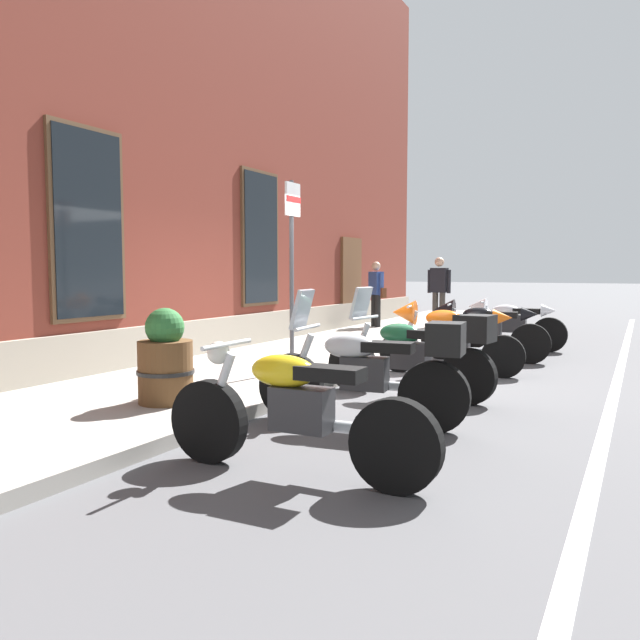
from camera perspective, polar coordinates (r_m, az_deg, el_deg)
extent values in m
plane|color=#4C4C4F|center=(8.79, 3.67, -5.32)|extent=(140.00, 140.00, 0.00)
cube|color=gray|center=(9.47, -4.64, -4.20)|extent=(26.53, 2.98, 0.13)
cube|color=silver|center=(8.08, 25.08, -6.59)|extent=(26.53, 0.12, 0.01)
cube|color=maroon|center=(12.77, -23.34, 18.27)|extent=(20.53, 6.11, 9.22)
cube|color=gray|center=(10.27, -11.54, -2.00)|extent=(20.53, 0.10, 0.70)
cube|color=#513823|center=(8.74, -20.40, 8.17)|extent=(1.22, 0.06, 2.52)
cube|color=black|center=(8.72, -20.26, 8.18)|extent=(1.10, 0.03, 2.40)
cube|color=#513823|center=(11.90, -5.49, 7.40)|extent=(1.22, 0.06, 2.52)
cube|color=black|center=(11.88, -5.36, 7.41)|extent=(1.10, 0.03, 2.40)
cube|color=brown|center=(15.49, 2.85, 3.24)|extent=(1.10, 0.08, 2.30)
cylinder|color=black|center=(5.04, -10.07, -9.05)|extent=(0.13, 0.65, 0.65)
cylinder|color=black|center=(4.33, 6.93, -11.30)|extent=(0.13, 0.65, 0.65)
cylinder|color=silver|center=(4.93, -9.17, -6.40)|extent=(0.07, 0.31, 0.63)
cube|color=#28282B|center=(4.57, -1.70, -8.09)|extent=(0.23, 0.44, 0.32)
ellipsoid|color=gold|center=(4.59, -3.37, -4.66)|extent=(0.27, 0.52, 0.24)
cube|color=black|center=(4.41, 0.93, -4.89)|extent=(0.23, 0.48, 0.10)
cylinder|color=silver|center=(4.83, -8.46, -2.20)|extent=(0.62, 0.05, 0.04)
cylinder|color=silver|center=(4.58, 2.38, -9.75)|extent=(0.10, 0.45, 0.09)
sphere|color=silver|center=(4.88, -9.22, -2.97)|extent=(0.18, 0.18, 0.18)
cylinder|color=black|center=(6.36, -2.64, -6.06)|extent=(0.20, 0.68, 0.67)
cylinder|color=black|center=(5.95, 10.34, -6.88)|extent=(0.20, 0.68, 0.67)
cylinder|color=silver|center=(6.28, -1.81, -3.95)|extent=(0.10, 0.31, 0.62)
cube|color=#28282B|center=(6.07, 4.09, -4.86)|extent=(0.27, 0.46, 0.32)
ellipsoid|color=#B7BABF|center=(6.08, 2.75, -2.41)|extent=(0.32, 0.55, 0.24)
cube|color=black|center=(5.97, 6.22, -2.46)|extent=(0.27, 0.50, 0.10)
cylinder|color=silver|center=(6.21, -1.13, -0.68)|extent=(0.62, 0.11, 0.04)
cylinder|color=silver|center=(6.13, 7.11, -6.03)|extent=(0.14, 0.46, 0.09)
cube|color=#B2BCC6|center=(6.22, -1.65, 0.99)|extent=(0.37, 0.18, 0.40)
cube|color=black|center=(5.85, 11.38, -1.68)|extent=(0.39, 0.36, 0.30)
cylinder|color=black|center=(7.87, 2.96, -4.12)|extent=(0.19, 0.65, 0.64)
cylinder|color=black|center=(7.23, 13.35, -5.02)|extent=(0.19, 0.65, 0.64)
cylinder|color=silver|center=(7.79, 3.60, -2.42)|extent=(0.10, 0.31, 0.61)
cube|color=#28282B|center=(7.47, 8.30, -3.24)|extent=(0.27, 0.46, 0.32)
ellipsoid|color=#195633|center=(7.51, 7.28, -1.23)|extent=(0.31, 0.55, 0.24)
cube|color=black|center=(7.35, 9.94, -1.31)|extent=(0.27, 0.50, 0.10)
cylinder|color=silver|center=(7.72, 4.13, 0.21)|extent=(0.62, 0.10, 0.04)
cylinder|color=silver|center=(7.48, 10.76, -4.27)|extent=(0.14, 0.46, 0.09)
cube|color=#B2BCC6|center=(7.73, 3.75, 1.56)|extent=(0.37, 0.18, 0.40)
cube|color=black|center=(7.13, 14.19, -0.76)|extent=(0.39, 0.36, 0.30)
cylinder|color=black|center=(9.36, 7.30, -2.88)|extent=(0.19, 0.61, 0.60)
cylinder|color=black|center=(9.13, 16.34, -3.21)|extent=(0.19, 0.61, 0.60)
cylinder|color=silver|center=(9.30, 7.91, -1.18)|extent=(0.11, 0.34, 0.69)
cube|color=#28282B|center=(9.19, 12.09, -1.95)|extent=(0.27, 0.46, 0.32)
ellipsoid|color=orange|center=(9.18, 11.20, 0.16)|extent=(0.32, 0.55, 0.24)
cube|color=black|center=(9.12, 13.55, 0.16)|extent=(0.27, 0.50, 0.10)
cylinder|color=silver|center=(9.26, 8.43, 1.29)|extent=(0.62, 0.11, 0.04)
cylinder|color=silver|center=(9.28, 14.02, -2.73)|extent=(0.14, 0.46, 0.09)
cone|color=orange|center=(9.29, 7.63, 0.69)|extent=(0.40, 0.38, 0.36)
cone|color=orange|center=(9.08, 16.29, 0.21)|extent=(0.27, 0.29, 0.24)
cylinder|color=black|center=(10.82, 10.91, -1.80)|extent=(0.18, 0.66, 0.65)
cylinder|color=black|center=(10.63, 18.58, -2.06)|extent=(0.18, 0.66, 0.65)
cylinder|color=silver|center=(10.77, 11.45, -0.50)|extent=(0.10, 0.31, 0.63)
cube|color=#28282B|center=(10.68, 15.00, -0.98)|extent=(0.26, 0.46, 0.32)
ellipsoid|color=black|center=(10.67, 14.23, 0.47)|extent=(0.31, 0.54, 0.24)
cube|color=black|center=(10.63, 16.26, 0.46)|extent=(0.26, 0.50, 0.10)
cylinder|color=silver|center=(10.73, 11.90, 1.44)|extent=(0.62, 0.09, 0.04)
cylinder|color=silver|center=(10.78, 16.65, -1.67)|extent=(0.13, 0.46, 0.09)
cone|color=black|center=(10.76, 11.21, 0.93)|extent=(0.39, 0.37, 0.36)
cone|color=black|center=(10.59, 18.54, 0.50)|extent=(0.26, 0.28, 0.24)
cylinder|color=black|center=(12.46, 13.86, -1.03)|extent=(0.13, 0.64, 0.64)
cylinder|color=black|center=(12.25, 20.14, -1.27)|extent=(0.13, 0.64, 0.64)
cylinder|color=silver|center=(12.42, 14.33, 0.02)|extent=(0.08, 0.30, 0.60)
cube|color=#28282B|center=(12.31, 17.22, -0.33)|extent=(0.23, 0.44, 0.32)
ellipsoid|color=silver|center=(12.32, 16.55, 0.79)|extent=(0.27, 0.53, 0.24)
cube|color=black|center=(12.26, 18.31, 0.78)|extent=(0.23, 0.48, 0.10)
cylinder|color=silver|center=(12.38, 14.72, 1.63)|extent=(0.62, 0.05, 0.04)
cylinder|color=silver|center=(12.40, 18.66, -0.93)|extent=(0.10, 0.45, 0.09)
cone|color=silver|center=(12.42, 14.12, 1.19)|extent=(0.37, 0.35, 0.36)
cone|color=silver|center=(12.22, 20.10, 0.81)|extent=(0.25, 0.27, 0.24)
cylinder|color=black|center=(15.32, 4.93, 0.87)|extent=(0.14, 0.14, 0.78)
cylinder|color=black|center=(15.16, 5.28, 0.83)|extent=(0.14, 0.14, 0.78)
cube|color=#2D478C|center=(15.21, 5.12, 3.36)|extent=(0.40, 0.44, 0.55)
sphere|color=tan|center=(15.21, 5.13, 4.92)|extent=(0.21, 0.21, 0.21)
cylinder|color=#2D478C|center=(15.43, 4.65, 3.28)|extent=(0.09, 0.09, 0.53)
cylinder|color=#2D478C|center=(15.00, 5.61, 3.24)|extent=(0.09, 0.09, 0.53)
cube|color=#592D19|center=(14.95, 5.80, 2.47)|extent=(0.14, 0.14, 0.24)
cylinder|color=#38332D|center=(15.44, 10.44, 0.94)|extent=(0.14, 0.14, 0.83)
cylinder|color=#38332D|center=(15.37, 11.06, 0.92)|extent=(0.14, 0.14, 0.83)
cube|color=black|center=(15.38, 10.79, 3.58)|extent=(0.24, 0.42, 0.59)
sphere|color=tan|center=(15.38, 10.81, 5.21)|extent=(0.23, 0.23, 0.23)
cylinder|color=black|center=(15.48, 9.93, 3.49)|extent=(0.09, 0.09, 0.56)
cylinder|color=black|center=(15.29, 11.66, 3.45)|extent=(0.09, 0.09, 0.56)
cylinder|color=#4C4C51|center=(8.44, -2.60, 3.93)|extent=(0.06, 0.06, 2.56)
cube|color=white|center=(8.48, -2.50, 10.91)|extent=(0.36, 0.03, 0.44)
cube|color=red|center=(8.47, -2.41, 10.92)|extent=(0.36, 0.01, 0.08)
cylinder|color=brown|center=(6.69, -13.87, -4.60)|extent=(0.56, 0.56, 0.65)
cylinder|color=black|center=(6.69, -13.87, -4.60)|extent=(0.59, 0.59, 0.04)
sphere|color=#28602D|center=(6.63, -13.95, -0.64)|extent=(0.40, 0.40, 0.40)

